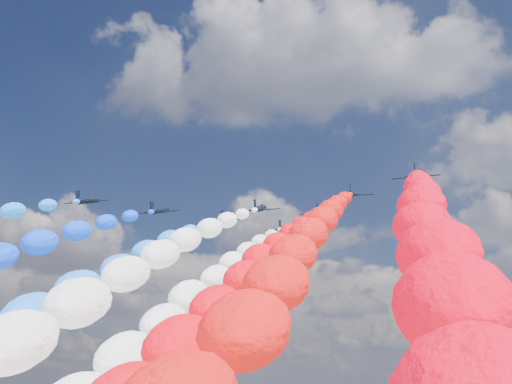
% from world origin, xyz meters
% --- Properties ---
extents(jet_0, '(8.14, 11.03, 5.60)m').
position_xyz_m(jet_0, '(-30.82, -4.40, 101.73)').
color(jet_0, black).
extents(jet_1, '(8.36, 11.18, 5.60)m').
position_xyz_m(jet_1, '(-20.13, 5.37, 101.73)').
color(jet_1, black).
extents(jet_2, '(8.03, 10.95, 5.60)m').
position_xyz_m(jet_2, '(-8.71, 14.72, 101.73)').
color(jet_2, black).
extents(trail_2, '(6.32, 128.95, 59.51)m').
position_xyz_m(trail_2, '(-8.71, -50.91, 73.71)').
color(trail_2, '#2A74FF').
extents(jet_3, '(8.10, 11.00, 5.60)m').
position_xyz_m(jet_3, '(-0.39, 8.74, 101.73)').
color(jet_3, black).
extents(trail_3, '(6.32, 128.95, 59.51)m').
position_xyz_m(trail_3, '(-0.39, -56.88, 73.71)').
color(trail_3, white).
extents(jet_4, '(8.54, 11.31, 5.60)m').
position_xyz_m(jet_4, '(1.32, 25.10, 101.73)').
color(jet_4, black).
extents(trail_4, '(6.32, 128.95, 59.51)m').
position_xyz_m(trail_4, '(1.32, -40.52, 73.71)').
color(trail_4, white).
extents(jet_5, '(8.07, 10.97, 5.60)m').
position_xyz_m(jet_5, '(10.84, 14.08, 101.73)').
color(jet_5, black).
extents(trail_5, '(6.32, 128.95, 59.51)m').
position_xyz_m(trail_5, '(10.84, -51.55, 73.71)').
color(trail_5, red).
extents(jet_6, '(8.35, 11.18, 5.60)m').
position_xyz_m(jet_6, '(18.34, 3.09, 101.73)').
color(jet_6, black).
extents(trail_6, '(6.32, 128.95, 59.51)m').
position_xyz_m(trail_6, '(18.34, -62.54, 73.71)').
color(trail_6, red).
extents(jet_7, '(8.46, 11.26, 5.60)m').
position_xyz_m(jet_7, '(30.00, -5.08, 101.73)').
color(jet_7, black).
extents(trail_7, '(6.32, 128.95, 59.51)m').
position_xyz_m(trail_7, '(30.00, -70.70, 73.71)').
color(trail_7, red).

